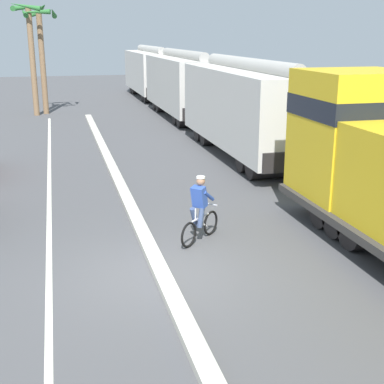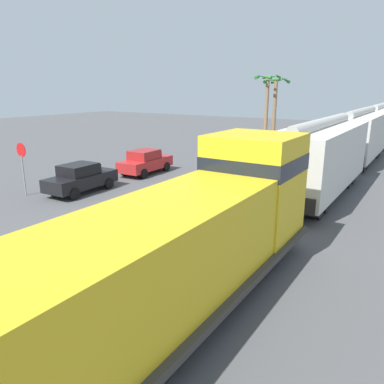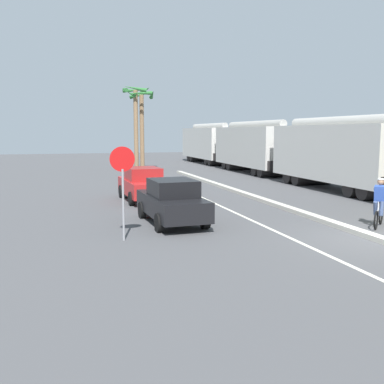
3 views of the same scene
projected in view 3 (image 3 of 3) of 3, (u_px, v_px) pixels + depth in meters
ground_plane at (377, 241)px, 13.78m from camera, size 120.00×120.00×0.00m
median_curb at (284, 207)px, 19.47m from camera, size 0.36×36.00×0.16m
lane_stripe at (232, 211)px, 18.81m from camera, size 0.14×36.00×0.01m
hopper_car_lead at (338, 154)px, 25.42m from camera, size 2.90×10.60×4.18m
hopper_car_middle at (254, 147)px, 36.45m from camera, size 2.90×10.60×4.18m
hopper_car_trailing at (209, 144)px, 47.48m from camera, size 2.90×10.60×4.18m
parked_car_black at (172, 201)px, 16.28m from camera, size 1.97×4.27×1.62m
parked_car_red at (143, 184)px, 21.65m from camera, size 1.97×4.27×1.62m
cyclist at (379, 204)px, 15.62m from camera, size 1.30×1.20×1.71m
stop_sign at (123, 175)px, 13.55m from camera, size 0.76×0.08×2.88m
palm_tree_near at (142, 115)px, 37.33m from camera, size 2.33×2.32×6.78m
palm_tree_far at (135, 112)px, 36.61m from camera, size 2.31×2.29×7.04m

